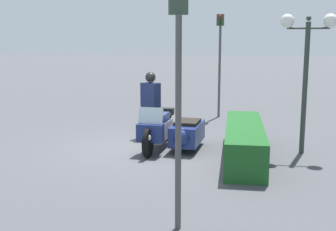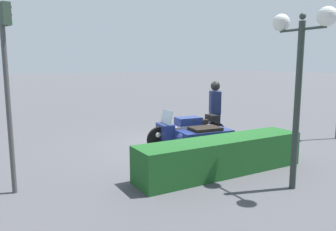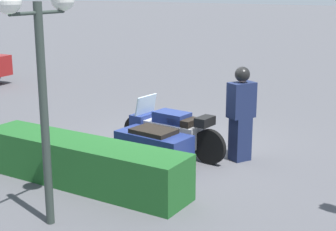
# 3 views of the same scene
# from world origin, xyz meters

# --- Properties ---
(ground_plane) EXTENTS (160.00, 160.00, 0.00)m
(ground_plane) POSITION_xyz_m (0.00, 0.00, 0.00)
(ground_plane) COLOR #4C4C51
(police_motorcycle) EXTENTS (2.53, 1.56, 1.17)m
(police_motorcycle) POSITION_xyz_m (-0.06, 0.68, 0.48)
(police_motorcycle) COLOR black
(police_motorcycle) RESTS_ON ground
(officer_rider) EXTENTS (0.52, 0.60, 1.89)m
(officer_rider) POSITION_xyz_m (-1.44, -0.17, 1.00)
(officer_rider) COLOR #192347
(officer_rider) RESTS_ON ground
(hedge_bush_curbside) EXTENTS (4.09, 0.87, 0.79)m
(hedge_bush_curbside) POSITION_xyz_m (0.41, 2.48, 0.39)
(hedge_bush_curbside) COLOR #1E5623
(hedge_bush_curbside) RESTS_ON ground
(twin_lamp_post) EXTENTS (0.34, 1.32, 3.39)m
(twin_lamp_post) POSITION_xyz_m (-0.21, 3.91, 2.63)
(twin_lamp_post) COLOR #2D3833
(twin_lamp_post) RESTS_ON ground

